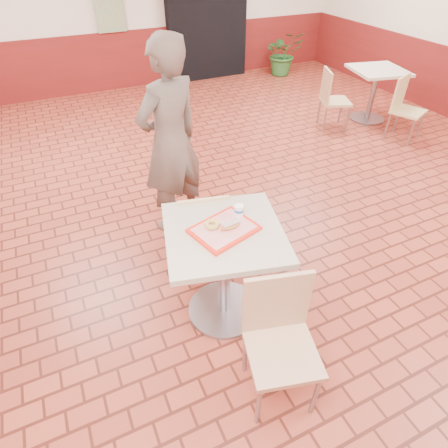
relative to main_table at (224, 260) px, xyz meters
name	(u,v)px	position (x,y,z in m)	size (l,w,h in m)	color
room_shell	(303,79)	(1.08, 0.79, 0.93)	(8.01, 10.01, 3.01)	maroon
wainscot_band	(290,182)	(1.08, 0.79, -0.07)	(8.00, 10.00, 1.00)	maroon
corridor_doorway	(207,18)	(2.28, 5.67, 0.53)	(1.60, 0.22, 2.20)	black
main_table	(224,260)	(0.00, 0.00, 0.00)	(0.81, 0.81, 0.85)	#B2A88F
chair_main_front	(280,335)	(0.06, -0.69, -0.06)	(0.52, 0.52, 0.92)	tan
chair_main_back	(203,229)	(0.03, 0.49, -0.09)	(0.48, 0.48, 0.87)	#E4C589
customer	(170,142)	(0.05, 1.27, 0.36)	(0.68, 0.45, 1.87)	brown
serving_tray	(224,229)	(0.00, 0.00, 0.29)	(0.42, 0.33, 0.03)	red
ring_donut	(212,224)	(-0.07, 0.05, 0.32)	(0.11, 0.11, 0.03)	gold
long_john_donut	(230,225)	(0.04, -0.01, 0.32)	(0.15, 0.09, 0.05)	#BC7937
paper_cup	(239,210)	(0.16, 0.09, 0.35)	(0.07, 0.07, 0.08)	white
second_table	(375,86)	(3.78, 2.55, -0.04)	(0.75, 0.75, 0.80)	beige
chair_second_left	(331,97)	(2.98, 2.57, -0.08)	(0.52, 0.52, 0.88)	tan
chair_second_front	(405,105)	(3.71, 1.85, -0.08)	(0.53, 0.53, 0.88)	#DDCB84
potted_plant	(283,53)	(3.77, 5.19, -0.15)	(0.76, 0.66, 0.85)	#276227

